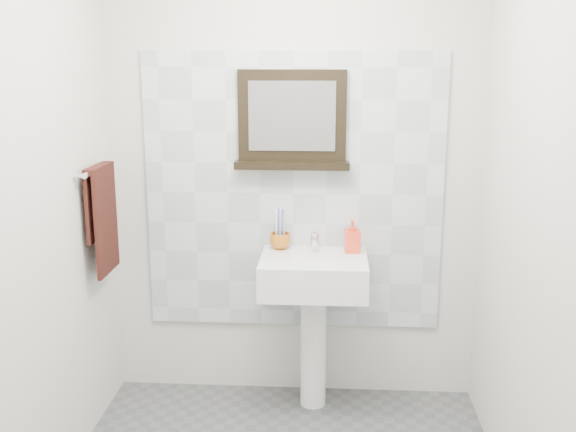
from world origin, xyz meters
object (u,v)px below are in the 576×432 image
object	(u,v)px
pedestal_sink	(314,290)
hand_towel	(102,211)
toothbrush_cup	(280,241)
framed_mirror	(292,122)
soap_dispenser	(352,236)

from	to	relation	value
pedestal_sink	hand_towel	bearing A→B (deg)	-173.45
hand_towel	pedestal_sink	bearing A→B (deg)	6.55
pedestal_sink	toothbrush_cup	distance (m)	0.32
toothbrush_cup	framed_mirror	size ratio (longest dim) A/B	0.18
pedestal_sink	framed_mirror	distance (m)	0.89
toothbrush_cup	soap_dispenser	xyz separation A→B (m)	(0.39, -0.04, 0.04)
toothbrush_cup	soap_dispenser	distance (m)	0.39
soap_dispenser	framed_mirror	world-z (taller)	framed_mirror
pedestal_sink	hand_towel	xyz separation A→B (m)	(-1.06, -0.12, 0.44)
framed_mirror	hand_towel	world-z (taller)	framed_mirror
pedestal_sink	soap_dispenser	world-z (taller)	soap_dispenser
pedestal_sink	framed_mirror	size ratio (longest dim) A/B	1.59
framed_mirror	hand_towel	size ratio (longest dim) A/B	1.10
pedestal_sink	soap_dispenser	bearing A→B (deg)	26.62
pedestal_sink	hand_towel	world-z (taller)	hand_towel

